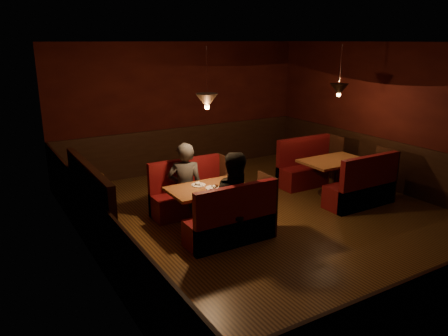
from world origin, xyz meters
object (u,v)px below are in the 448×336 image
main_bench_near (233,224)px  diner_a (185,170)px  diner_b (238,186)px  second_table (333,169)px  main_bench_far (190,196)px  second_bench_near (363,190)px  second_bench_far (308,169)px  main_table (209,196)px

main_bench_near → diner_a: bearing=96.8°
diner_b → diner_a: bearing=106.9°
second_table → diner_b: diner_b is taller
main_bench_far → diner_b: bearing=-84.3°
main_bench_far → second_bench_near: size_ratio=1.00×
second_bench_far → diner_a: size_ratio=0.83×
second_table → diner_b: size_ratio=0.73×
diner_a → second_bench_near: bearing=179.4°
second_table → diner_b: bearing=-164.5°
second_bench_far → second_bench_near: same height
main_bench_far → second_table: size_ratio=1.11×
second_bench_far → diner_a: 3.04m
second_table → main_bench_far: bearing=167.7°
second_bench_far → diner_a: (-2.99, -0.28, 0.51)m
second_bench_near → diner_b: size_ratio=0.81×
main_table → second_bench_near: 2.93m
main_bench_near → main_table: bearing=91.1°
diner_a → main_bench_far: bearing=-115.3°
main_bench_far → diner_b: size_ratio=0.81×
main_bench_far → diner_a: bearing=-136.9°
second_table → diner_a: size_ratio=0.76×
diner_b → main_bench_near: bearing=-146.2°
main_bench_near → diner_a: diner_a is taller
second_table → diner_a: 3.01m
main_bench_near → second_table: main_bench_near is taller
second_bench_far → main_table: bearing=-163.3°
second_bench_far → diner_b: diner_b is taller
main_bench_far → diner_a: (-0.15, -0.14, 0.53)m
main_table → second_bench_far: (2.85, 0.85, -0.21)m
second_table → main_table: bearing=-177.9°
second_bench_near → diner_a: size_ratio=0.83×
second_bench_near → diner_a: (-2.99, 1.22, 0.51)m
main_table → main_bench_near: (0.01, -0.72, -0.22)m
main_bench_near → second_bench_far: bearing=29.0°
second_table → diner_a: (-2.96, 0.47, 0.31)m
main_bench_near → diner_b: bearing=30.3°
diner_a → diner_b: (0.29, -1.21, 0.03)m
second_bench_near → diner_b: diner_b is taller
main_bench_far → main_bench_near: bearing=-90.0°
main_table → second_bench_near: bearing=-12.7°
main_bench_far → diner_a: size_ratio=0.84×
main_table → main_bench_far: bearing=88.9°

